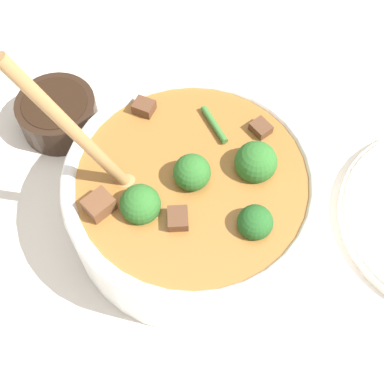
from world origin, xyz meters
name	(u,v)px	position (x,y,z in m)	size (l,w,h in m)	color
ground_plane	(192,217)	(0.00, 0.00, 0.00)	(4.00, 4.00, 0.00)	silver
stew_bowl	(192,195)	(0.00, 0.00, 0.05)	(0.28, 0.27, 0.27)	white
condiment_bowl	(58,113)	(0.14, -0.16, 0.03)	(0.10, 0.10, 0.05)	black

